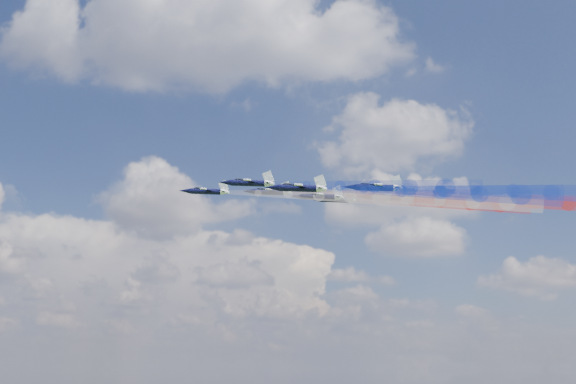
# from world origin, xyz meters

# --- Properties ---
(jet_lead) EXTENTS (14.06, 12.31, 5.91)m
(jet_lead) POSITION_xyz_m (-12.96, -16.20, 127.76)
(jet_lead) COLOR black
(trail_lead) EXTENTS (40.99, 12.32, 8.19)m
(trail_lead) POSITION_xyz_m (12.30, -21.03, 125.55)
(trail_lead) COLOR white
(jet_inner_left) EXTENTS (14.06, 12.31, 5.91)m
(jet_inner_left) POSITION_xyz_m (-2.26, -29.37, 126.00)
(jet_inner_left) COLOR black
(trail_inner_left) EXTENTS (40.99, 12.32, 8.19)m
(trail_inner_left) POSITION_xyz_m (23.00, -34.20, 123.79)
(trail_inner_left) COLOR #1836D2
(jet_inner_right) EXTENTS (14.06, 12.31, 5.91)m
(jet_inner_right) POSITION_xyz_m (0.93, -9.22, 129.40)
(jet_inner_right) COLOR black
(trail_inner_right) EXTENTS (40.99, 12.32, 8.19)m
(trail_inner_right) POSITION_xyz_m (26.19, -14.05, 127.19)
(trail_inner_right) COLOR red
(jet_outer_left) EXTENTS (14.06, 12.31, 5.91)m
(jet_outer_left) POSITION_xyz_m (8.06, -41.25, 121.64)
(jet_outer_left) COLOR black
(trail_outer_left) EXTENTS (40.99, 12.32, 8.19)m
(trail_outer_left) POSITION_xyz_m (33.32, -46.09, 119.43)
(trail_outer_left) COLOR #1836D2
(jet_center_third) EXTENTS (14.06, 12.31, 5.91)m
(jet_center_third) POSITION_xyz_m (12.38, -19.53, 125.51)
(jet_center_third) COLOR black
(trail_center_third) EXTENTS (40.99, 12.32, 8.19)m
(trail_center_third) POSITION_xyz_m (37.64, -24.36, 123.30)
(trail_center_third) COLOR white
(jet_outer_right) EXTENTS (14.06, 12.31, 5.91)m
(jet_outer_right) POSITION_xyz_m (16.63, -0.05, 129.72)
(jet_outer_right) COLOR black
(trail_outer_right) EXTENTS (40.99, 12.32, 8.19)m
(trail_outer_right) POSITION_xyz_m (41.89, -4.88, 127.51)
(trail_outer_right) COLOR red
(jet_rear_left) EXTENTS (14.06, 12.31, 5.91)m
(jet_rear_left) POSITION_xyz_m (23.19, -34.15, 123.57)
(jet_rear_left) COLOR black
(trail_rear_left) EXTENTS (40.99, 12.32, 8.19)m
(trail_rear_left) POSITION_xyz_m (48.45, -38.98, 121.36)
(trail_rear_left) COLOR #1836D2
(jet_rear_right) EXTENTS (14.06, 12.31, 5.91)m
(jet_rear_right) POSITION_xyz_m (27.69, -12.15, 127.22)
(jet_rear_right) COLOR black
(trail_rear_right) EXTENTS (40.99, 12.32, 8.19)m
(trail_rear_right) POSITION_xyz_m (52.95, -16.98, 125.00)
(trail_rear_right) COLOR red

